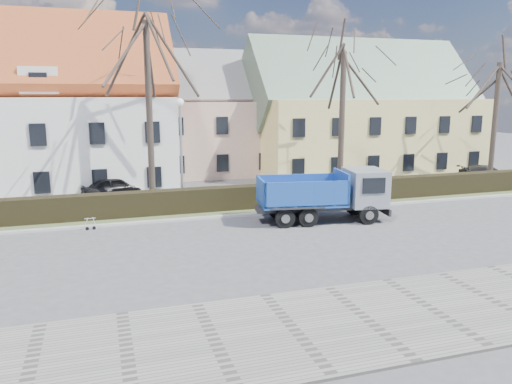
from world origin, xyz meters
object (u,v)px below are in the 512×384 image
object	(u,v)px
dump_truck	(318,195)
parked_car_b	(487,173)
parked_car_a	(115,187)
streetlight	(181,154)
cart_frame	(86,224)

from	to	relation	value
dump_truck	parked_car_b	xyz separation A→B (m)	(17.07, 7.22, -0.77)
parked_car_a	parked_car_b	bearing A→B (deg)	-110.26
parked_car_b	streetlight	bearing A→B (deg)	108.99
streetlight	parked_car_a	world-z (taller)	streetlight
streetlight	parked_car_a	xyz separation A→B (m)	(-3.53, 4.39, -2.42)
dump_truck	cart_frame	size ratio (longest dim) A/B	9.33
streetlight	parked_car_a	size ratio (longest dim) A/B	1.49
streetlight	cart_frame	bearing A→B (deg)	-150.65
streetlight	cart_frame	size ratio (longest dim) A/B	8.61
dump_truck	parked_car_b	distance (m)	18.55
cart_frame	parked_car_a	world-z (taller)	parked_car_a
parked_car_a	streetlight	bearing A→B (deg)	-157.75
dump_truck	parked_car_b	world-z (taller)	dump_truck
parked_car_a	parked_car_b	world-z (taller)	parked_car_a
cart_frame	dump_truck	bearing A→B (deg)	-8.53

